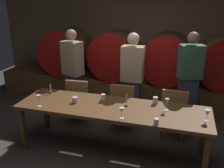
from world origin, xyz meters
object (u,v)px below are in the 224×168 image
at_px(wine_glass_far_right, 207,113).
at_px(cup_center_right, 155,100).
at_px(wine_barrel_far_left, 68,51).
at_px(wine_glass_far_left, 39,98).
at_px(guest_right, 189,81).
at_px(chair_center, 123,105).
at_px(cup_center_left, 103,97).
at_px(cup_far_left, 75,100).
at_px(wine_barrel_center_right, 168,58).
at_px(chair_right, 174,111).
at_px(wine_barrel_far_right, 224,61).
at_px(wine_barrel_center_left, 116,54).
at_px(candle_left, 51,91).
at_px(wine_glass_center_right, 167,102).
at_px(chair_left, 79,99).
at_px(guest_center, 132,79).
at_px(cup_far_right, 156,122).
at_px(wine_glass_center_left, 122,110).
at_px(guest_left, 73,72).
at_px(dining_table, 112,111).
at_px(candle_right, 127,102).

relative_size(wine_glass_far_right, cup_center_right, 1.52).
bearing_deg(wine_barrel_far_left, wine_glass_far_left, -74.28).
bearing_deg(guest_right, chair_center, 3.04).
height_order(cup_center_left, cup_center_right, same).
bearing_deg(cup_far_left, wine_barrel_center_right, 59.06).
height_order(cup_far_left, cup_center_right, cup_center_right).
bearing_deg(chair_center, chair_right, 177.97).
relative_size(wine_barrel_far_left, chair_right, 1.15).
xyz_separation_m(guest_right, cup_center_left, (-1.24, -0.93, -0.08)).
xyz_separation_m(wine_barrel_far_right, chair_right, (-0.83, -1.34, -0.56)).
xyz_separation_m(wine_glass_far_left, cup_center_left, (0.83, 0.46, -0.08)).
height_order(wine_barrel_center_left, wine_glass_far_right, wine_barrel_center_left).
xyz_separation_m(candle_left, wine_glass_center_right, (1.88, -0.12, 0.08)).
bearing_deg(wine_barrel_center_right, chair_left, -136.59).
bearing_deg(cup_center_right, guest_right, 60.27).
bearing_deg(cup_center_right, guest_center, 126.14).
xyz_separation_m(candle_left, cup_far_left, (0.54, -0.22, -0.00)).
bearing_deg(chair_right, cup_center_right, 55.06).
relative_size(guest_right, candle_left, 9.88).
bearing_deg(cup_far_right, candle_left, 162.53).
bearing_deg(wine_glass_center_left, candle_left, 158.45).
height_order(wine_glass_center_left, cup_center_right, wine_glass_center_left).
height_order(chair_left, chair_right, same).
distance_m(wine_barrel_far_right, guest_left, 2.96).
relative_size(wine_barrel_far_left, wine_glass_far_right, 6.41).
xyz_separation_m(wine_barrel_far_left, chair_left, (0.85, -1.34, -0.56)).
height_order(wine_barrel_center_right, chair_right, wine_barrel_center_right).
bearing_deg(wine_barrel_center_right, guest_right, -63.69).
xyz_separation_m(candle_left, cup_center_right, (1.70, 0.07, 0.01)).
bearing_deg(wine_glass_center_right, guest_left, 152.74).
bearing_deg(guest_left, wine_glass_far_right, 172.97).
xyz_separation_m(chair_center, chair_right, (0.86, 0.00, 0.00)).
relative_size(wine_barrel_center_right, guest_right, 0.59).
xyz_separation_m(wine_barrel_center_left, cup_center_right, (1.08, -1.70, -0.25)).
relative_size(wine_barrel_center_right, wine_glass_center_right, 5.71).
bearing_deg(wine_barrel_center_left, wine_barrel_center_right, 0.00).
bearing_deg(guest_right, candle_left, 1.55).
distance_m(guest_center, wine_glass_center_right, 1.10).
distance_m(guest_left, wine_glass_center_right, 2.10).
relative_size(dining_table, wine_glass_center_right, 15.71).
relative_size(wine_barrel_far_right, wine_glass_far_right, 6.41).
bearing_deg(wine_barrel_far_left, chair_left, -57.58).
height_order(chair_center, guest_right, guest_right).
bearing_deg(cup_center_right, cup_far_right, -81.84).
bearing_deg(candle_right, cup_far_right, -41.91).
bearing_deg(dining_table, wine_barrel_center_right, 72.80).
relative_size(wine_glass_far_right, cup_center_left, 1.51).
height_order(wine_glass_far_right, cup_far_left, wine_glass_far_right).
distance_m(dining_table, cup_center_right, 0.67).
xyz_separation_m(chair_center, cup_far_left, (-0.59, -0.65, 0.29)).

